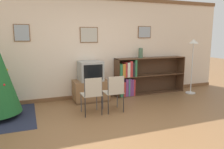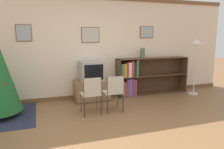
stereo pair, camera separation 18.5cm
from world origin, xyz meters
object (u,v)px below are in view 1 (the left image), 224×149
(folding_chair_left, at_px, (92,93))
(vase, at_px, (141,53))
(television, at_px, (90,71))
(folding_chair_right, at_px, (114,91))
(tv_console, at_px, (91,90))
(bookshelf, at_px, (138,77))
(standing_lamp, at_px, (193,52))

(folding_chair_left, xyz_separation_m, vase, (1.75, 1.14, 0.72))
(television, xyz_separation_m, vase, (1.50, 0.12, 0.41))
(folding_chair_right, relative_size, vase, 2.96)
(tv_console, relative_size, vase, 3.18)
(folding_chair_right, relative_size, bookshelf, 0.38)
(folding_chair_right, height_order, standing_lamp, standing_lamp)
(television, relative_size, standing_lamp, 0.37)
(folding_chair_left, height_order, folding_chair_right, same)
(bookshelf, bearing_deg, tv_console, -175.70)
(tv_console, relative_size, folding_chair_right, 1.07)
(television, height_order, folding_chair_left, television)
(television, distance_m, folding_chair_right, 1.10)
(television, xyz_separation_m, folding_chair_left, (-0.25, -1.02, -0.31))
(folding_chair_right, distance_m, vase, 1.84)
(tv_console, xyz_separation_m, television, (0.00, -0.00, 0.51))
(tv_console, relative_size, bookshelf, 0.41)
(television, distance_m, folding_chair_left, 1.10)
(tv_console, bearing_deg, bookshelf, 4.30)
(folding_chair_left, height_order, vase, vase)
(tv_console, bearing_deg, folding_chair_left, -103.85)
(standing_lamp, bearing_deg, television, 173.35)
(folding_chair_right, xyz_separation_m, vase, (1.25, 1.14, 0.72))
(television, xyz_separation_m, standing_lamp, (2.94, -0.34, 0.42))
(vase, bearing_deg, bookshelf, -173.75)
(television, relative_size, vase, 2.08)
(television, distance_m, standing_lamp, 2.99)
(television, height_order, standing_lamp, standing_lamp)
(folding_chair_left, distance_m, vase, 2.21)
(television, relative_size, folding_chair_right, 0.70)
(television, bearing_deg, tv_console, 90.00)
(folding_chair_left, bearing_deg, bookshelf, 33.95)
(bookshelf, bearing_deg, vase, 6.25)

